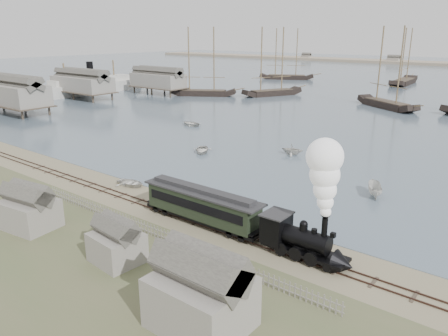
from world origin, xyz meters
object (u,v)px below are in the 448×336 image
Objects in this scene: passenger_coach at (202,204)px; beached_dinghy at (131,183)px; steamship at (91,77)px; locomotive at (316,210)px.

passenger_coach is 3.55× the size of beached_dinghy.
steamship is at bearing 48.92° from beached_dinghy.
passenger_coach is 0.31× the size of steamship.
passenger_coach reaches higher than beached_dinghy.
beached_dinghy is at bearing 173.49° from locomotive.
locomotive is 2.65× the size of beached_dinghy.
locomotive reaches higher than steamship.
passenger_coach is at bearing -121.53° from steamship.
locomotive is 116.44m from steamship.
steamship is at bearing 150.14° from passenger_coach.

